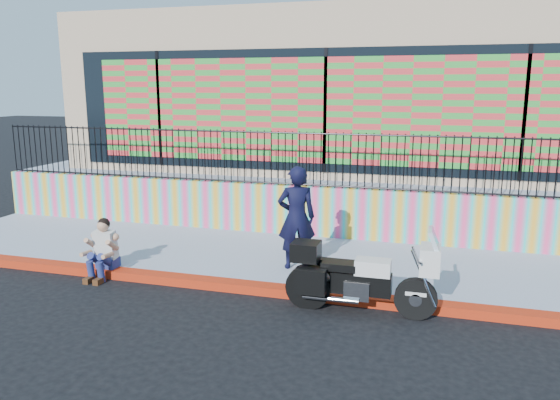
% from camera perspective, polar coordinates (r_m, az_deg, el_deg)
% --- Properties ---
extents(ground, '(90.00, 90.00, 0.00)m').
position_cam_1_polar(ground, '(9.26, -0.75, -9.80)').
color(ground, black).
rests_on(ground, ground).
extents(red_curb, '(16.00, 0.30, 0.15)m').
position_cam_1_polar(red_curb, '(9.23, -0.75, -9.37)').
color(red_curb, '#B2230C').
rests_on(red_curb, ground).
extents(sidewalk, '(16.00, 3.00, 0.15)m').
position_cam_1_polar(sidewalk, '(10.73, 1.83, -6.30)').
color(sidewalk, '#8A91A6').
rests_on(sidewalk, ground).
extents(mural_wall, '(16.00, 0.20, 1.10)m').
position_cam_1_polar(mural_wall, '(12.06, 3.74, -1.19)').
color(mural_wall, '#FF4381').
rests_on(mural_wall, sidewalk).
extents(metal_fence, '(15.80, 0.04, 1.20)m').
position_cam_1_polar(metal_fence, '(11.85, 3.82, 4.24)').
color(metal_fence, black).
rests_on(metal_fence, mural_wall).
extents(elevated_platform, '(16.00, 10.00, 1.25)m').
position_cam_1_polar(elevated_platform, '(17.00, 7.48, 2.30)').
color(elevated_platform, '#8A91A6').
rests_on(elevated_platform, ground).
extents(storefront_building, '(14.00, 8.06, 4.00)m').
position_cam_1_polar(storefront_building, '(16.55, 7.61, 11.17)').
color(storefront_building, tan).
rests_on(storefront_building, elevated_platform).
extents(police_motorcycle, '(2.27, 0.75, 1.41)m').
position_cam_1_polar(police_motorcycle, '(8.44, 8.19, -7.84)').
color(police_motorcycle, black).
rests_on(police_motorcycle, ground).
extents(police_officer, '(0.80, 0.66, 1.88)m').
position_cam_1_polar(police_officer, '(9.82, 1.74, -1.85)').
color(police_officer, black).
rests_on(police_officer, sidewalk).
extents(seated_man, '(0.54, 0.71, 1.06)m').
position_cam_1_polar(seated_man, '(10.35, -18.17, -5.42)').
color(seated_man, navy).
rests_on(seated_man, ground).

